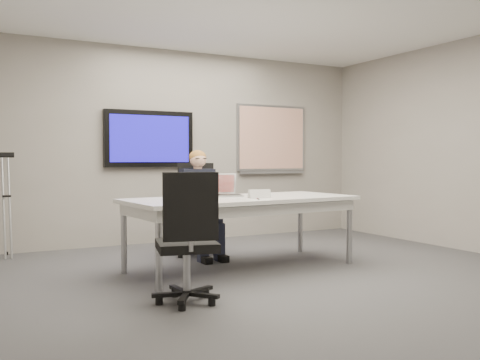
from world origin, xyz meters
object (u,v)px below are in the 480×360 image
conference_table (242,205)px  office_chair_far (196,226)px  office_chair_near (188,263)px  seated_person (203,215)px  laptop (224,191)px

conference_table → office_chair_far: office_chair_far is taller
conference_table → office_chair_far: bearing=91.4°
office_chair_near → seated_person: seated_person is taller
office_chair_far → laptop: bearing=-67.0°
conference_table → office_chair_near: office_chair_near is taller
office_chair_far → seated_person: bearing=-72.3°
conference_table → laptop: bearing=105.3°
conference_table → seated_person: bearing=94.8°
office_chair_near → laptop: 1.75m
conference_table → laptop: size_ratio=5.96×
conference_table → office_chair_far: size_ratio=2.27×
office_chair_far → office_chair_near: size_ratio=1.05×
office_chair_far → laptop: size_ratio=2.63×
office_chair_near → seated_person: bearing=-103.7°
office_chair_far → laptop: office_chair_far is taller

